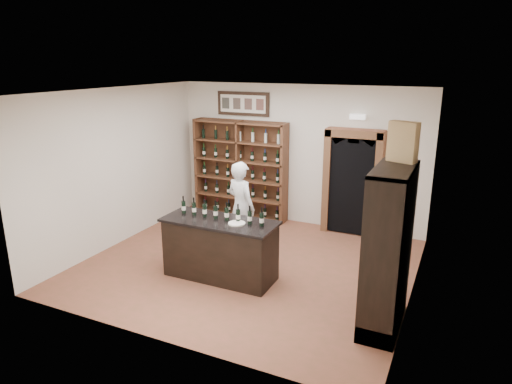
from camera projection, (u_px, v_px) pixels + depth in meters
floor at (247, 265)px, 8.05m from camera, size 5.50×5.50×0.00m
ceiling at (246, 91)px, 7.21m from camera, size 5.50×5.50×0.00m
wall_back at (298, 155)px, 9.80m from camera, size 5.50×0.04×3.00m
wall_left at (119, 167)px, 8.75m from camera, size 0.04×5.00×3.00m
wall_right at (419, 204)px, 6.51m from camera, size 0.04×5.00×3.00m
wine_shelf at (241, 169)px, 10.30m from camera, size 2.20×0.38×2.20m
framed_picture at (243, 104)px, 10.01m from camera, size 1.25×0.04×0.52m
arched_doorway at (353, 180)px, 9.25m from camera, size 1.17×0.35×2.17m
emergency_light at (358, 117)px, 8.98m from camera, size 0.30×0.10×0.10m
tasting_counter at (220, 249)px, 7.47m from camera, size 1.88×0.78×1.00m
counter_bottle_0 at (184, 207)px, 7.64m from camera, size 0.07×0.07×0.30m
counter_bottle_1 at (194, 209)px, 7.56m from camera, size 0.07×0.07×0.30m
counter_bottle_2 at (205, 210)px, 7.47m from camera, size 0.07×0.07×0.30m
counter_bottle_3 at (216, 212)px, 7.39m from camera, size 0.07×0.07×0.30m
counter_bottle_4 at (227, 214)px, 7.31m from camera, size 0.07×0.07×0.30m
counter_bottle_5 at (238, 216)px, 7.22m from camera, size 0.07×0.07×0.30m
counter_bottle_6 at (250, 217)px, 7.14m from camera, size 0.07×0.07×0.30m
counter_bottle_7 at (262, 219)px, 7.06m from camera, size 0.07×0.07×0.30m
side_cabinet at (388, 274)px, 6.03m from camera, size 0.48×1.20×2.20m
shopkeeper at (241, 207)px, 8.40m from camera, size 0.73×0.60×1.73m
plate at (237, 223)px, 7.16m from camera, size 0.27×0.27×0.02m
wine_crate at (403, 142)px, 5.88m from camera, size 0.40×0.26×0.53m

